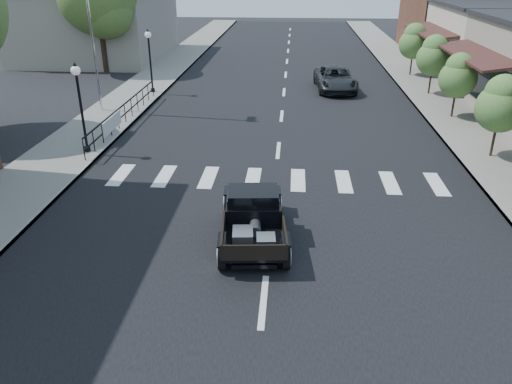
{
  "coord_description": "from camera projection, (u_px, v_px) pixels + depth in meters",
  "views": [
    {
      "loc": [
        0.52,
        -12.23,
        7.05
      ],
      "look_at": [
        -0.45,
        0.78,
        1.0
      ],
      "focal_mm": 35.0,
      "sensor_mm": 36.0,
      "label": 1
    }
  ],
  "objects": [
    {
      "name": "lamp_post_c",
      "position": [
        150.0,
        61.0,
        28.25
      ],
      "size": [
        0.36,
        0.36,
        3.49
      ],
      "primitive_type": null,
      "color": "black",
      "rests_on": "sidewalk_left"
    },
    {
      "name": "sidewalk_right",
      "position": [
        440.0,
        103.0,
        27.03
      ],
      "size": [
        3.0,
        80.0,
        0.15
      ],
      "primitive_type": "cube",
      "color": "gray",
      "rests_on": "ground"
    },
    {
      "name": "small_tree_d",
      "position": [
        432.0,
        66.0,
        28.0
      ],
      "size": [
        1.88,
        1.88,
        3.14
      ],
      "primitive_type": null,
      "color": "#456C31",
      "rests_on": "sidewalk_right"
    },
    {
      "name": "road",
      "position": [
        283.0,
        101.0,
        27.63
      ],
      "size": [
        14.0,
        80.0,
        0.02
      ],
      "primitive_type": "cube",
      "color": "black",
      "rests_on": "ground"
    },
    {
      "name": "railing",
      "position": [
        125.0,
        112.0,
        23.33
      ],
      "size": [
        0.08,
        10.0,
        1.0
      ],
      "primitive_type": null,
      "color": "black",
      "rests_on": "sidewalk_left"
    },
    {
      "name": "road_markings",
      "position": [
        280.0,
        129.0,
        23.11
      ],
      "size": [
        12.0,
        60.0,
        0.06
      ],
      "primitive_type": null,
      "color": "silver",
      "rests_on": "ground"
    },
    {
      "name": "small_tree_b",
      "position": [
        498.0,
        118.0,
        18.84
      ],
      "size": [
        1.82,
        1.82,
        3.04
      ],
      "primitive_type": null,
      "color": "#456C31",
      "rests_on": "sidewalk_right"
    },
    {
      "name": "big_tree_far",
      "position": [
        99.0,
        15.0,
        33.2
      ],
      "size": [
        5.2,
        5.2,
        7.64
      ],
      "primitive_type": null,
      "color": "#456029",
      "rests_on": "ground"
    },
    {
      "name": "second_car",
      "position": [
        335.0,
        79.0,
        29.7
      ],
      "size": [
        2.52,
        4.91,
        1.33
      ],
      "primitive_type": "imported",
      "rotation": [
        0.0,
        0.0,
        0.07
      ],
      "color": "black",
      "rests_on": "ground"
    },
    {
      "name": "far_building_right",
      "position": [
        480.0,
        9.0,
        40.5
      ],
      "size": [
        11.0,
        10.0,
        7.0
      ],
      "primitive_type": "cube",
      "color": "brown",
      "rests_on": "ground"
    },
    {
      "name": "hotrod_pickup",
      "position": [
        253.0,
        216.0,
        13.63
      ],
      "size": [
        2.32,
        4.33,
        1.45
      ],
      "primitive_type": null,
      "rotation": [
        0.0,
        0.0,
        0.09
      ],
      "color": "black",
      "rests_on": "ground"
    },
    {
      "name": "banner",
      "position": [
        113.0,
        129.0,
        21.6
      ],
      "size": [
        0.04,
        2.2,
        0.6
      ],
      "primitive_type": null,
      "color": "silver",
      "rests_on": "sidewalk_left"
    },
    {
      "name": "sidewalk_left",
      "position": [
        133.0,
        97.0,
        28.17
      ],
      "size": [
        3.0,
        80.0,
        0.15
      ],
      "primitive_type": "cube",
      "color": "gray",
      "rests_on": "ground"
    },
    {
      "name": "lamp_post_b",
      "position": [
        81.0,
        108.0,
        19.2
      ],
      "size": [
        0.36,
        0.36,
        3.49
      ],
      "primitive_type": null,
      "color": "black",
      "rests_on": "sidewalk_left"
    },
    {
      "name": "small_tree_c",
      "position": [
        456.0,
        86.0,
        23.77
      ],
      "size": [
        1.76,
        1.76,
        2.94
      ],
      "primitive_type": null,
      "color": "#456C31",
      "rests_on": "sidewalk_right"
    },
    {
      "name": "ground",
      "position": [
        270.0,
        236.0,
        14.06
      ],
      "size": [
        120.0,
        120.0,
        0.0
      ],
      "primitive_type": "plane",
      "color": "black",
      "rests_on": "ground"
    },
    {
      "name": "low_building_left",
      "position": [
        98.0,
        25.0,
        39.35
      ],
      "size": [
        10.0,
        12.0,
        5.0
      ],
      "primitive_type": "cube",
      "color": "gray",
      "rests_on": "ground"
    },
    {
      "name": "small_tree_e",
      "position": [
        413.0,
        50.0,
        32.68
      ],
      "size": [
        1.91,
        1.91,
        3.19
      ],
      "primitive_type": null,
      "color": "#456C31",
      "rests_on": "sidewalk_right"
    }
  ]
}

